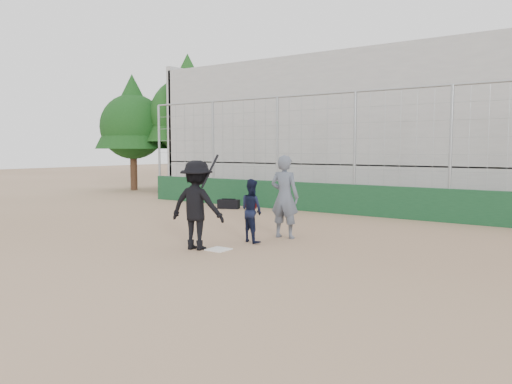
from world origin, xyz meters
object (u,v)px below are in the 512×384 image
Objects in this scene: catcher_crouched at (251,221)px; batter_at_plate at (197,205)px; equipment_bag at (229,204)px; umpire at (285,201)px.

batter_at_plate is at bearing -110.35° from catcher_crouched.
umpire is at bearing -39.07° from equipment_bag.
catcher_crouched is 0.56× the size of umpire.
batter_at_plate is at bearing 65.73° from umpire.
umpire is at bearing 69.87° from batter_at_plate.
catcher_crouched is 1.21× the size of equipment_bag.
batter_at_plate is 2.39m from umpire.
catcher_crouched is 6.54m from equipment_bag.
equipment_bag is (-4.77, 3.88, -0.74)m from umpire.
batter_at_plate is 2.02× the size of catcher_crouched.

